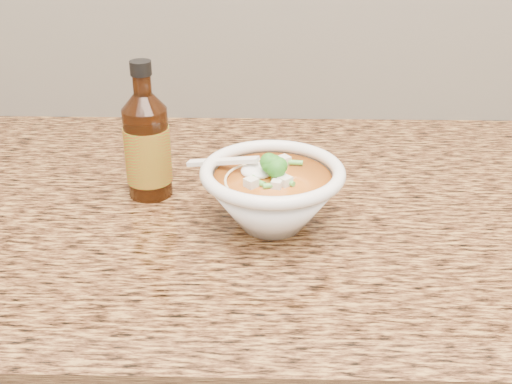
{
  "coord_description": "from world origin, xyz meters",
  "views": [
    {
      "loc": [
        -0.15,
        0.91,
        1.3
      ],
      "look_at": [
        -0.17,
        1.61,
        0.95
      ],
      "focal_mm": 45.0,
      "sensor_mm": 36.0,
      "label": 1
    }
  ],
  "objects": [
    {
      "name": "soup_bowl",
      "position": [
        -0.15,
        1.61,
        0.94
      ],
      "size": [
        0.2,
        0.18,
        0.1
      ],
      "rotation": [
        0.0,
        0.0,
        -0.15
      ],
      "color": "white",
      "rests_on": "counter_slab"
    },
    {
      "name": "hot_sauce_bottle",
      "position": [
        -0.32,
        1.69,
        0.97
      ],
      "size": [
        0.08,
        0.08,
        0.19
      ],
      "rotation": [
        0.0,
        0.0,
        0.28
      ],
      "color": "#371707",
      "rests_on": "counter_slab"
    },
    {
      "name": "counter_slab",
      "position": [
        0.0,
        1.68,
        0.88
      ],
      "size": [
        4.0,
        0.68,
        0.04
      ],
      "primitive_type": "cube",
      "color": "#A1743B",
      "rests_on": "cabinet"
    }
  ]
}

